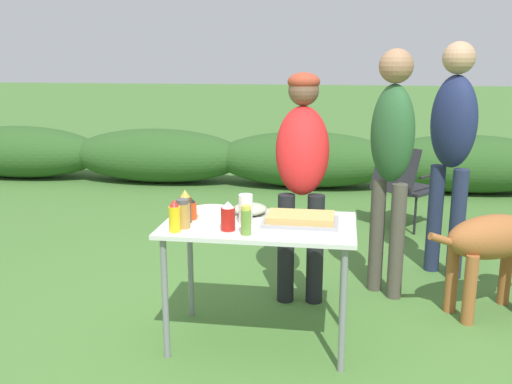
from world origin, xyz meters
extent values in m
plane|color=#477533|center=(0.00, 0.00, 0.00)|extent=(60.00, 60.00, 0.00)
ellipsoid|color=#2D5623|center=(-4.00, 4.18, 0.36)|extent=(2.40, 0.90, 0.72)
ellipsoid|color=#2D5623|center=(-2.00, 4.18, 0.36)|extent=(2.40, 0.90, 0.72)
ellipsoid|color=#2D5623|center=(0.00, 4.18, 0.36)|extent=(2.40, 0.90, 0.72)
ellipsoid|color=#2D5623|center=(2.00, 4.18, 0.36)|extent=(2.40, 0.90, 0.72)
cube|color=silver|center=(0.00, 0.00, 0.73)|extent=(1.10, 0.64, 0.02)
cylinder|color=gray|center=(-0.49, -0.27, 0.36)|extent=(0.04, 0.04, 0.71)
cylinder|color=gray|center=(0.49, -0.27, 0.36)|extent=(0.04, 0.04, 0.71)
cylinder|color=gray|center=(-0.49, 0.27, 0.36)|extent=(0.04, 0.04, 0.71)
cylinder|color=gray|center=(0.49, 0.27, 0.36)|extent=(0.04, 0.04, 0.71)
cube|color=#9E9EA3|center=(0.24, 0.03, 0.75)|extent=(0.43, 0.27, 0.02)
cube|color=tan|center=(0.24, 0.03, 0.78)|extent=(0.38, 0.23, 0.04)
cylinder|color=white|center=(-0.32, 0.16, 0.75)|extent=(0.26, 0.26, 0.02)
ellipsoid|color=#ADBC99|center=(-0.08, 0.18, 0.77)|extent=(0.21, 0.21, 0.06)
cylinder|color=white|center=(-0.08, -0.02, 0.83)|extent=(0.08, 0.08, 0.17)
cylinder|color=yellow|center=(-0.43, -0.23, 0.81)|extent=(0.06, 0.06, 0.14)
cone|color=red|center=(-0.43, -0.23, 0.90)|extent=(0.05, 0.05, 0.04)
cylinder|color=#CC4214|center=(-0.41, 0.02, 0.79)|extent=(0.07, 0.07, 0.10)
cone|color=black|center=(-0.41, 0.02, 0.86)|extent=(0.06, 0.06, 0.03)
cylinder|color=brown|center=(-0.42, -0.05, 0.82)|extent=(0.07, 0.07, 0.15)
cone|color=gold|center=(-0.42, -0.05, 0.91)|extent=(0.06, 0.06, 0.04)
cylinder|color=red|center=(-0.15, -0.16, 0.80)|extent=(0.08, 0.08, 0.13)
cone|color=white|center=(-0.15, -0.16, 0.89)|extent=(0.07, 0.07, 0.04)
cylinder|color=#B2893D|center=(-0.41, -0.15, 0.81)|extent=(0.08, 0.08, 0.14)
cylinder|color=#4C4C4C|center=(-0.41, -0.15, 0.89)|extent=(0.07, 0.07, 0.02)
cylinder|color=olive|center=(-0.04, -0.22, 0.81)|extent=(0.06, 0.06, 0.14)
cylinder|color=#D1CC47|center=(-0.04, -0.22, 0.89)|extent=(0.05, 0.05, 0.02)
cylinder|color=black|center=(0.10, 0.60, 0.38)|extent=(0.12, 0.12, 0.76)
cylinder|color=black|center=(0.30, 0.62, 0.38)|extent=(0.12, 0.12, 0.76)
ellipsoid|color=red|center=(0.19, 0.72, 1.05)|extent=(0.39, 0.50, 0.67)
sphere|color=brown|center=(0.18, 0.84, 1.44)|extent=(0.21, 0.21, 0.21)
ellipsoid|color=#993823|center=(0.18, 0.84, 1.50)|extent=(0.22, 0.22, 0.13)
cylinder|color=#4C473D|center=(0.72, 0.90, 0.41)|extent=(0.11, 0.11, 0.83)
cylinder|color=#4C473D|center=(0.86, 0.77, 0.41)|extent=(0.11, 0.11, 0.83)
ellipsoid|color=#28562D|center=(0.79, 0.84, 1.16)|extent=(0.40, 0.40, 0.67)
sphere|color=#936B4C|center=(0.79, 0.84, 1.61)|extent=(0.23, 0.23, 0.23)
cylinder|color=#232D4C|center=(1.20, 1.36, 0.43)|extent=(0.12, 0.12, 0.85)
cylinder|color=#232D4C|center=(1.34, 1.23, 0.43)|extent=(0.12, 0.12, 0.85)
ellipsoid|color=navy|center=(1.27, 1.29, 1.20)|extent=(0.44, 0.44, 0.69)
sphere|color=tan|center=(1.27, 1.29, 1.66)|extent=(0.24, 0.24, 0.24)
cylinder|color=#9E5B2D|center=(1.21, 0.60, 0.23)|extent=(0.08, 0.08, 0.46)
cylinder|color=#9E5B2D|center=(1.29, 0.42, 0.23)|extent=(0.08, 0.08, 0.46)
cylinder|color=#9E5B2D|center=(1.60, 0.78, 0.23)|extent=(0.08, 0.08, 0.46)
ellipsoid|color=#9E5B2D|center=(1.44, 0.60, 0.53)|extent=(0.72, 0.55, 0.29)
cylinder|color=#9E5B2D|center=(1.10, 0.44, 0.55)|extent=(0.21, 0.13, 0.12)
cube|color=#232328|center=(1.14, 2.57, 0.39)|extent=(0.65, 0.65, 0.03)
cube|color=#232328|center=(0.96, 2.36, 0.61)|extent=(0.46, 0.42, 0.44)
cylinder|color=black|center=(0.86, 2.54, 0.19)|extent=(0.02, 0.02, 0.38)
cylinder|color=black|center=(1.17, 2.29, 0.19)|extent=(0.02, 0.02, 0.38)
cylinder|color=black|center=(1.12, 2.85, 0.19)|extent=(0.02, 0.02, 0.38)
cylinder|color=black|center=(1.42, 2.60, 0.19)|extent=(0.02, 0.02, 0.38)
cylinder|color=black|center=(0.97, 2.72, 0.56)|extent=(0.28, 0.33, 0.02)
cylinder|color=black|center=(1.32, 2.42, 0.56)|extent=(0.28, 0.33, 0.02)
camera|label=1|loc=(0.46, -3.10, 1.68)|focal=40.00mm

